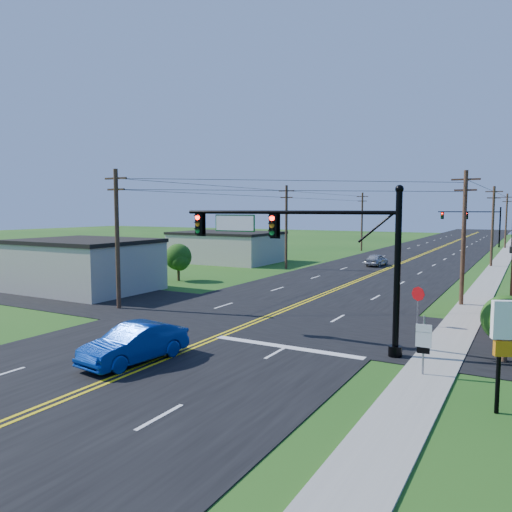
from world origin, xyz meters
The scene contains 20 objects.
ground centered at (0.00, 0.00, 0.00)m, with size 260.00×260.00×0.00m, color #1A4914.
road_main centered at (0.00, 50.00, 0.02)m, with size 16.00×220.00×0.04m, color black.
road_cross centered at (0.00, 12.00, 0.02)m, with size 70.00×10.00×0.04m, color black.
sidewalk centered at (10.50, 40.00, 0.04)m, with size 2.00×160.00×0.08m, color gray.
signal_mast_main centered at (4.34, 8.00, 4.75)m, with size 11.30×0.60×7.48m.
signal_mast_far centered at (4.44, 80.00, 4.55)m, with size 10.98×0.60×7.48m.
cream_bldg_near centered at (-17.00, 14.00, 2.06)m, with size 10.20×8.20×4.10m.
cream_bldg_far centered at (-19.00, 38.00, 1.86)m, with size 12.20×9.20×3.70m.
utility_pole_left_a centered at (-9.50, 10.00, 4.72)m, with size 1.80×0.28×9.00m.
utility_pole_left_b centered at (-9.50, 35.00, 4.72)m, with size 1.80×0.28×9.00m.
utility_pole_left_c centered at (-9.50, 62.00, 4.72)m, with size 1.80×0.28×9.00m.
utility_pole_right_a centered at (9.80, 22.00, 4.72)m, with size 1.80×0.28×9.00m.
utility_pole_right_b centered at (9.80, 48.00, 4.72)m, with size 1.80×0.28×9.00m.
utility_pole_right_c centered at (9.80, 78.00, 4.72)m, with size 1.80×0.28×9.00m.
shrub_corner centered at (13.00, 9.50, 1.85)m, with size 2.00×2.00×2.86m.
tree_left centered at (-14.00, 22.00, 2.16)m, with size 2.40×2.40×3.37m.
blue_car centered at (-0.58, 1.85, 0.79)m, with size 1.68×4.81×1.59m, color #062F93.
distant_car centered at (-1.60, 42.19, 0.68)m, with size 1.61×4.01×1.37m, color #AEAEB3.
route_sign centered at (10.34, 5.98, 1.38)m, with size 0.59×0.10×2.37m.
stop_sign centered at (8.50, 14.19, 1.62)m, with size 0.76×0.34×2.25m.
Camera 1 is at (13.86, -13.55, 6.45)m, focal length 35.00 mm.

